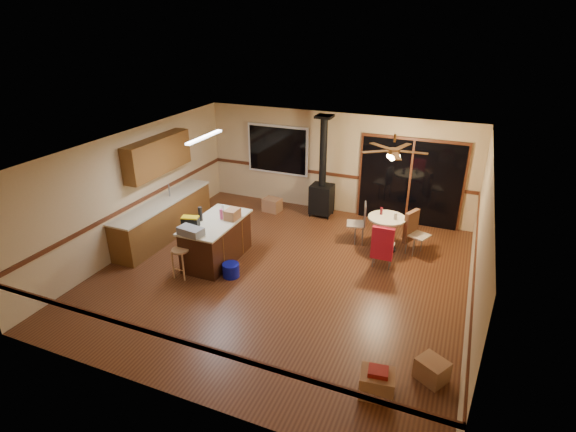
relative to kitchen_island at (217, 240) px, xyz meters
The scene contains 35 objects.
floor 1.57m from the kitchen_island, ahead, with size 7.00×7.00×0.00m, color #522A16.
ceiling 2.62m from the kitchen_island, ahead, with size 7.00×7.00×0.00m, color silver.
wall_back 3.90m from the kitchen_island, 66.80° to the left, with size 7.00×7.00×0.00m, color tan.
wall_front 3.90m from the kitchen_island, 66.80° to the right, with size 7.00×7.00×0.00m, color tan.
wall_left 2.17m from the kitchen_island, behind, with size 7.00×7.00×0.00m, color tan.
wall_right 5.07m from the kitchen_island, ahead, with size 7.00×7.00×0.00m, color tan.
chair_rail 1.60m from the kitchen_island, ahead, with size 7.00×7.00×0.08m, color #4D2413, non-canonical shape.
window 3.61m from the kitchen_island, 91.66° to the left, with size 1.72×0.10×1.32m, color black.
sliding_door 4.88m from the kitchen_island, 45.42° to the left, with size 2.52×0.10×2.10m, color black.
lower_cabinets 1.77m from the kitchen_island, 163.61° to the left, with size 0.60×3.00×0.86m, color brown.
countertop 1.82m from the kitchen_island, 163.61° to the left, with size 0.64×3.04×0.04m, color beige.
upper_cabinets 2.43m from the kitchen_island, 159.02° to the left, with size 0.35×2.00×0.80m, color brown.
kitchen_island is the anchor object (origin of this frame).
wood_stove 3.33m from the kitchen_island, 66.91° to the left, with size 0.55×0.50×2.52m.
ceiling_fan 4.07m from the kitchen_island, 29.76° to the left, with size 0.24×0.24×0.55m.
fluorescent_strip 2.15m from the kitchen_island, 135.00° to the left, with size 0.10×1.20×0.04m, color white.
toolbox_grey 0.90m from the kitchen_island, 98.28° to the right, with size 0.49×0.27×0.15m, color slate.
toolbox_black 0.75m from the kitchen_island, 128.45° to the right, with size 0.34×0.18×0.19m, color black.
toolbox_yellow_lid 0.83m from the kitchen_island, 128.45° to the right, with size 0.33×0.18×0.03m, color gold.
box_on_island 0.66m from the kitchen_island, 40.05° to the left, with size 0.24×0.33×0.22m, color #946442.
bottle_dark 0.67m from the kitchen_island, 165.06° to the right, with size 0.08×0.08×0.30m, color black.
bottle_pink 0.58m from the kitchen_island, 64.33° to the left, with size 0.07×0.07×0.22m, color #D84C8C.
bottle_white 0.73m from the kitchen_island, 101.01° to the left, with size 0.05×0.05×0.16m, color white.
bar_stool 0.92m from the kitchen_island, 108.79° to the right, with size 0.34×0.34×0.62m, color tan.
blue_bucket 0.83m from the kitchen_island, 39.25° to the right, with size 0.34×0.34×0.28m, color #0B11A0.
dining_table 3.68m from the kitchen_island, 29.76° to the left, with size 0.81×0.81×0.78m.
glass_red 3.62m from the kitchen_island, 32.32° to the left, with size 0.06×0.06×0.16m, color #590C14.
glass_cream 3.83m from the kitchen_island, 27.76° to the left, with size 0.06×0.06×0.15m, color beige.
chair_left 3.25m from the kitchen_island, 36.95° to the left, with size 0.49×0.49×0.51m.
chair_near 3.43m from the kitchen_island, 15.96° to the left, with size 0.44×0.46×0.70m.
chair_right 4.20m from the kitchen_island, 27.61° to the left, with size 0.59×0.57×0.70m.
box_under_window 2.82m from the kitchen_island, 89.83° to the left, with size 0.44×0.35×0.35m, color #946442.
box_corner_a 4.61m from the kitchen_island, 31.36° to the right, with size 0.46×0.39×0.35m, color #946442.
box_corner_b 4.96m from the kitchen_island, 21.72° to the right, with size 0.41×0.35×0.33m, color #946442.
box_small_red 4.61m from the kitchen_island, 31.36° to the right, with size 0.27×0.22×0.07m, color maroon.
Camera 1 is at (3.09, -7.16, 4.78)m, focal length 28.00 mm.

